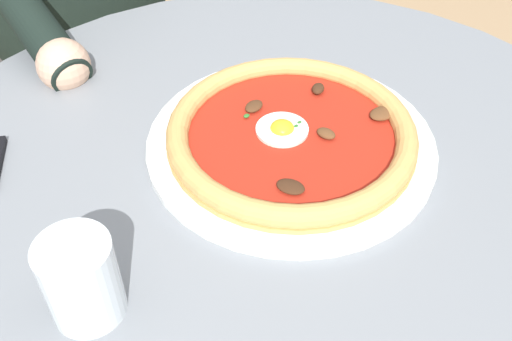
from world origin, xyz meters
TOP-DOWN VIEW (x-y plane):
  - dining_table at (0.00, 0.00)m, footprint 0.89×0.89m
  - pizza_on_plate at (-0.05, -0.03)m, footprint 0.33×0.33m
  - water_glass at (0.23, -0.01)m, footprint 0.06×0.06m
  - diner_person at (-0.13, -0.61)m, footprint 0.41×0.49m
  - cafe_chair_diner at (-0.16, -0.75)m, footprint 0.49×0.49m

SIDE VIEW (x-z plane):
  - diner_person at x=-0.13m, z-range -0.07..1.06m
  - cafe_chair_diner at x=-0.16m, z-range 0.09..0.91m
  - dining_table at x=0.00m, z-range 0.16..0.88m
  - pizza_on_plate at x=-0.05m, z-range 0.72..0.75m
  - water_glass at x=0.23m, z-range 0.71..0.80m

